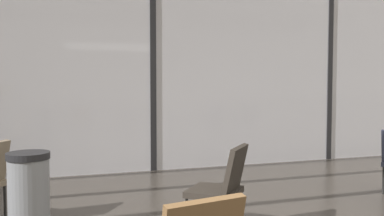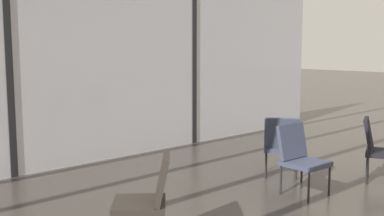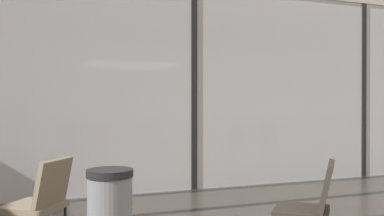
# 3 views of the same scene
# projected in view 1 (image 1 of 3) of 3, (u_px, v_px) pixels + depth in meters

# --- Properties ---
(glass_curtain_wall) EXTENTS (14.00, 0.08, 3.34)m
(glass_curtain_wall) POSITION_uv_depth(u_px,v_px,m) (153.00, 72.00, 7.15)
(glass_curtain_wall) COLOR silver
(glass_curtain_wall) RESTS_ON ground
(window_mullion_1) EXTENTS (0.10, 0.12, 3.34)m
(window_mullion_1) POSITION_uv_depth(u_px,v_px,m) (153.00, 72.00, 7.15)
(window_mullion_1) COLOR black
(window_mullion_1) RESTS_ON ground
(window_mullion_2) EXTENTS (0.10, 0.12, 3.34)m
(window_mullion_2) POSITION_uv_depth(u_px,v_px,m) (328.00, 74.00, 8.25)
(window_mullion_2) COLOR black
(window_mullion_2) RESTS_ON ground
(parked_airplane) EXTENTS (10.95, 3.74, 3.74)m
(parked_airplane) POSITION_uv_depth(u_px,v_px,m) (117.00, 69.00, 11.45)
(parked_airplane) COLOR #B2BCD6
(parked_airplane) RESTS_ON ground
(lounge_chair_6) EXTENTS (0.71, 0.71, 0.87)m
(lounge_chair_6) POSITION_uv_depth(u_px,v_px,m) (223.00, 183.00, 4.17)
(lounge_chair_6) COLOR #28231E
(lounge_chair_6) RESTS_ON ground
(trash_bin) EXTENTS (0.38, 0.38, 0.86)m
(trash_bin) POSITION_uv_depth(u_px,v_px,m) (29.00, 200.00, 3.81)
(trash_bin) COLOR slate
(trash_bin) RESTS_ON ground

